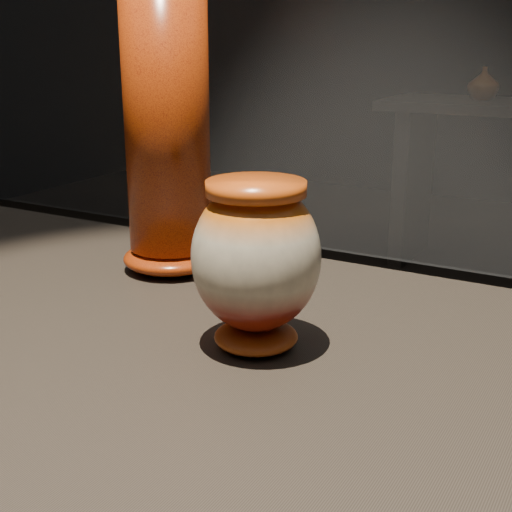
{
  "coord_description": "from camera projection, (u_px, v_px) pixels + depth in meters",
  "views": [
    {
      "loc": [
        0.37,
        -0.55,
        1.23
      ],
      "look_at": [
        0.02,
        0.07,
        1.0
      ],
      "focal_mm": 50.0,
      "sensor_mm": 36.0,
      "label": 1
    }
  ],
  "objects": [
    {
      "name": "main_vase",
      "position": [
        256.0,
        259.0,
        0.75
      ],
      "size": [
        0.16,
        0.16,
        0.18
      ],
      "rotation": [
        0.0,
        0.0,
        -0.16
      ],
      "color": "maroon",
      "rests_on": "display_plinth"
    },
    {
      "name": "tall_vase",
      "position": [
        167.0,
        120.0,
        0.98
      ],
      "size": [
        0.16,
        0.16,
        0.44
      ],
      "rotation": [
        0.0,
        0.0,
        0.14
      ],
      "color": "#AE3A0B",
      "rests_on": "display_plinth"
    },
    {
      "name": "back_vase_left",
      "position": [
        484.0,
        83.0,
        3.69
      ],
      "size": [
        0.2,
        0.2,
        0.17
      ],
      "primitive_type": "imported",
      "rotation": [
        0.0,
        0.0,
        1.87
      ],
      "color": "brown",
      "rests_on": "back_shelf"
    }
  ]
}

